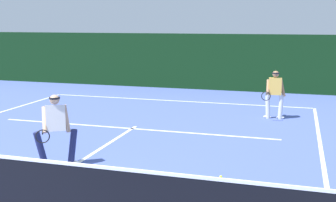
# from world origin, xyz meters

# --- Properties ---
(court_line_baseline_far) EXTENTS (10.69, 0.10, 0.01)m
(court_line_baseline_far) POSITION_xyz_m (0.00, 10.94, 0.00)
(court_line_baseline_far) COLOR white
(court_line_baseline_far) RESTS_ON ground_plane
(court_line_service) EXTENTS (8.71, 0.10, 0.01)m
(court_line_service) POSITION_xyz_m (0.00, 6.11, 0.00)
(court_line_service) COLOR white
(court_line_service) RESTS_ON ground_plane
(court_line_centre) EXTENTS (0.10, 6.40, 0.01)m
(court_line_centre) POSITION_xyz_m (0.00, 3.20, 0.00)
(court_line_centre) COLOR white
(court_line_centre) RESTS_ON ground_plane
(player_near) EXTENTS (0.88, 1.05, 1.61)m
(player_near) POSITION_xyz_m (-0.34, 2.43, 0.89)
(player_near) COLOR #1E234C
(player_near) RESTS_ON ground_plane
(player_far) EXTENTS (0.74, 0.89, 1.59)m
(player_far) POSITION_xyz_m (3.99, 8.76, 0.87)
(player_far) COLOR silver
(player_far) RESTS_ON ground_plane
(tennis_ball) EXTENTS (0.07, 0.07, 0.07)m
(tennis_ball) POSITION_xyz_m (3.29, 2.71, 0.03)
(tennis_ball) COLOR #D1E033
(tennis_ball) RESTS_ON ground_plane
(back_fence_windscreen) EXTENTS (23.28, 0.12, 2.61)m
(back_fence_windscreen) POSITION_xyz_m (0.00, 14.25, 1.31)
(back_fence_windscreen) COLOR black
(back_fence_windscreen) RESTS_ON ground_plane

